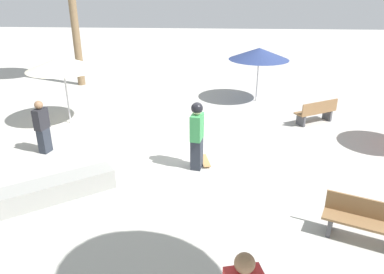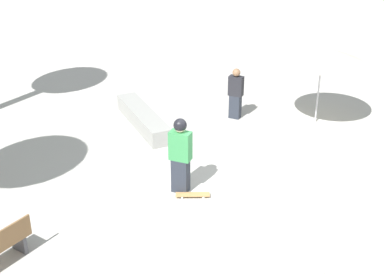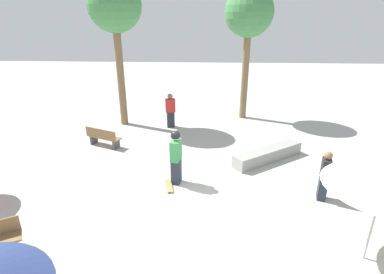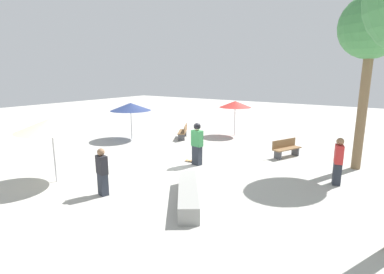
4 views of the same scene
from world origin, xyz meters
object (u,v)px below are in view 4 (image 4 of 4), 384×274
object	(u,v)px
bystander_far	(102,172)
skateboard	(194,161)
skater_main	(197,142)
shade_umbrella_red	(235,104)
shade_umbrella_navy	(131,107)
palm_tree_far_back	(372,30)
bystander_watching	(338,161)
bench_near	(286,148)
concrete_ledge	(188,194)
bench_far	(183,132)
shade_umbrella_cream	(51,125)

from	to	relation	value
bystander_far	skateboard	bearing A→B (deg)	-80.31
skater_main	shade_umbrella_red	size ratio (longest dim) A/B	0.84
skater_main	shade_umbrella_navy	bearing A→B (deg)	-9.01
skateboard	bystander_far	xyz separation A→B (m)	(-0.42, -4.78, 0.74)
shade_umbrella_navy	palm_tree_far_back	xyz separation A→B (m)	(12.15, 1.11, 3.63)
skateboard	bystander_watching	xyz separation A→B (m)	(5.85, 0.63, 0.81)
bench_near	shade_umbrella_red	size ratio (longest dim) A/B	0.74
concrete_ledge	bystander_far	bearing A→B (deg)	-156.27
concrete_ledge	bench_far	bearing A→B (deg)	126.59
shade_umbrella_navy	bench_far	bearing A→B (deg)	35.67
skater_main	concrete_ledge	distance (m)	3.97
bench_far	palm_tree_far_back	bearing A→B (deg)	-124.58
palm_tree_far_back	shade_umbrella_cream	bearing A→B (deg)	-138.49
bench_far	bystander_far	world-z (taller)	bystander_far
skater_main	palm_tree_far_back	bearing A→B (deg)	-139.92
skateboard	bench_near	bearing A→B (deg)	-146.97
bench_far	bystander_far	size ratio (longest dim) A/B	1.00
shade_umbrella_red	bystander_far	world-z (taller)	shade_umbrella_red
bench_far	palm_tree_far_back	size ratio (longest dim) A/B	0.23
skateboard	shade_umbrella_navy	xyz separation A→B (m)	(-5.93, 2.01, 1.93)
skateboard	bench_near	world-z (taller)	bench_near
bench_far	concrete_ledge	bearing A→B (deg)	-173.53
palm_tree_far_back	concrete_ledge	bearing A→B (deg)	-120.74
bench_far	shade_umbrella_red	size ratio (longest dim) A/B	0.72
bystander_watching	bystander_far	distance (m)	8.27
bystander_far	shade_umbrella_cream	bearing A→B (deg)	18.24
bystander_watching	skateboard	bearing A→B (deg)	81.89
bystander_far	palm_tree_far_back	bearing A→B (deg)	-115.36
concrete_ledge	bench_far	xyz separation A→B (m)	(-5.56, 7.49, 0.18)
shade_umbrella_cream	shade_umbrella_navy	size ratio (longest dim) A/B	1.00
shade_umbrella_navy	bystander_far	xyz separation A→B (m)	(5.51, -6.79, -1.19)
skateboard	shade_umbrella_red	xyz separation A→B (m)	(-1.15, 6.52, 1.97)
shade_umbrella_red	concrete_ledge	bearing A→B (deg)	-71.66
skater_main	bench_far	distance (m)	5.53
skater_main	shade_umbrella_cream	bearing A→B (deg)	66.31
bench_far	palm_tree_far_back	distance (m)	10.91
bench_far	bystander_watching	size ratio (longest dim) A/B	0.92
bystander_watching	bystander_far	world-z (taller)	bystander_watching
concrete_ledge	skater_main	bearing A→B (deg)	118.90
concrete_ledge	shade_umbrella_navy	world-z (taller)	shade_umbrella_navy
skater_main	skateboard	bearing A→B (deg)	-22.63
skateboard	shade_umbrella_cream	xyz separation A→B (m)	(-2.88, -4.93, 2.10)
bench_far	shade_umbrella_navy	bearing A→B (deg)	95.55
skater_main	palm_tree_far_back	distance (m)	8.19
shade_umbrella_red	skater_main	bearing A→B (deg)	-77.59
bench_near	shade_umbrella_navy	size ratio (longest dim) A/B	0.67
skater_main	shade_umbrella_navy	size ratio (longest dim) A/B	0.76
palm_tree_far_back	shade_umbrella_navy	bearing A→B (deg)	-174.78
skateboard	bystander_watching	size ratio (longest dim) A/B	0.47
skater_main	bench_near	xyz separation A→B (m)	(2.87, 3.45, -0.59)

